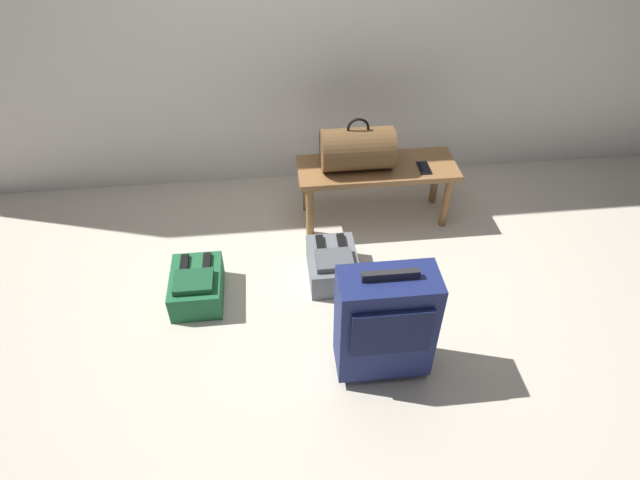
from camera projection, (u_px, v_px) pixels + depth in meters
ground_plane at (326, 339)px, 2.83m from camera, size 6.60×6.60×0.00m
bench at (377, 174)px, 3.39m from camera, size 1.00×0.36×0.41m
duffel_bag_brown at (357, 149)px, 3.25m from camera, size 0.44×0.26×0.34m
cell_phone at (424, 168)px, 3.33m from camera, size 0.07×0.14×0.01m
suitcase_upright_navy at (385, 323)px, 2.47m from camera, size 0.45×0.24×0.67m
backpack_green at (197, 286)px, 3.00m from camera, size 0.28×0.38×0.21m
backpack_grey at (333, 265)px, 3.13m from camera, size 0.28×0.38×0.21m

